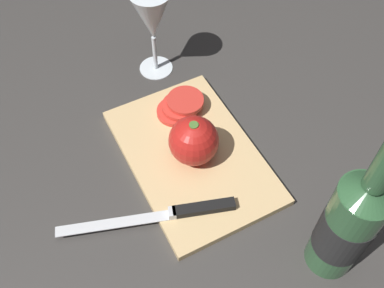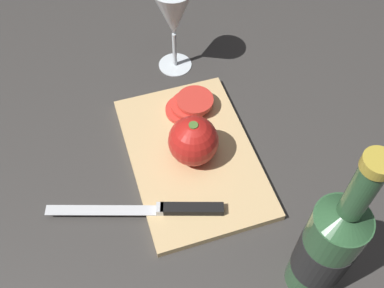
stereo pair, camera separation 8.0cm
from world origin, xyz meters
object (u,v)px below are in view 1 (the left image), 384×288
(wine_glass, at_px, (152,19))
(tomato_slice_stack_near, at_px, (180,106))
(whole_tomato, at_px, (194,141))
(wine_bottle, at_px, (348,225))
(knife, at_px, (184,211))

(wine_glass, distance_m, tomato_slice_stack_near, 0.18)
(whole_tomato, bearing_deg, wine_glass, -8.76)
(whole_tomato, height_order, tomato_slice_stack_near, whole_tomato)
(wine_bottle, height_order, tomato_slice_stack_near, wine_bottle)
(wine_bottle, bearing_deg, wine_glass, 7.25)
(knife, bearing_deg, whole_tomato, -107.19)
(wine_glass, xyz_separation_m, knife, (-0.35, 0.11, -0.11))
(wine_bottle, distance_m, wine_glass, 0.52)
(knife, height_order, tomato_slice_stack_near, tomato_slice_stack_near)
(wine_bottle, relative_size, tomato_slice_stack_near, 3.48)
(whole_tomato, distance_m, tomato_slice_stack_near, 0.11)
(wine_bottle, xyz_separation_m, whole_tomato, (0.27, 0.10, -0.06))
(knife, bearing_deg, wine_glass, -89.24)
(whole_tomato, distance_m, knife, 0.12)
(knife, distance_m, tomato_slice_stack_near, 0.22)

